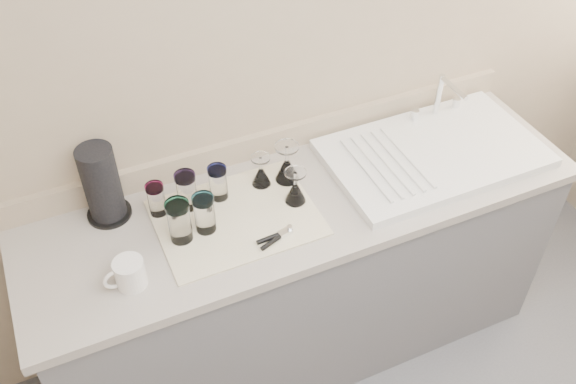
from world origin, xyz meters
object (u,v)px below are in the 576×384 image
paper_towel_roll (102,185)px  tumbler_teal (156,199)px  sink_unit (433,152)px  goblet_back_right (287,168)px  tumbler_cyan (187,190)px  tumbler_magenta (179,221)px  tumbler_purple (218,182)px  goblet_back_left (261,175)px  goblet_front_right (295,191)px  tumbler_blue (204,213)px  white_mug (129,274)px  can_opener (276,237)px

paper_towel_roll → tumbler_teal: bearing=-23.2°
sink_unit → goblet_back_right: bearing=169.7°
sink_unit → tumbler_cyan: (-0.95, 0.12, 0.06)m
tumbler_magenta → goblet_back_right: tumbler_magenta is taller
tumbler_purple → paper_towel_roll: 0.39m
goblet_back_left → tumbler_purple: bearing=-179.1°
goblet_front_right → tumbler_blue: bearing=-179.8°
tumbler_teal → goblet_back_left: (0.39, -0.01, -0.02)m
tumbler_teal → tumbler_magenta: 0.16m
tumbler_teal → tumbler_magenta: size_ratio=0.79×
tumbler_teal → tumbler_purple: size_ratio=0.93×
tumbler_cyan → goblet_front_right: tumbler_cyan is taller
sink_unit → paper_towel_roll: paper_towel_roll is taller
goblet_back_right → paper_towel_roll: 0.65m
sink_unit → tumbler_magenta: size_ratio=5.11×
tumbler_blue → goblet_front_right: bearing=0.2°
tumbler_magenta → paper_towel_roll: 0.30m
sink_unit → tumbler_magenta: (-1.02, -0.02, 0.07)m
white_mug → goblet_front_right: bearing=11.3°
goblet_back_left → paper_towel_roll: 0.56m
tumbler_blue → sink_unit: bearing=0.9°
tumbler_teal → tumbler_magenta: (0.04, -0.15, 0.02)m
sink_unit → tumbler_cyan: size_ratio=5.58×
goblet_back_right → tumbler_cyan: bearing=178.1°
sink_unit → paper_towel_roll: size_ratio=2.83×
tumbler_teal → white_mug: (-0.17, -0.27, -0.02)m
can_opener → tumbler_teal: bearing=138.4°
tumbler_blue → goblet_front_right: tumbler_blue is taller
sink_unit → goblet_back_left: sink_unit is taller
tumbler_cyan → goblet_front_right: size_ratio=1.08×
tumbler_blue → can_opener: bearing=-35.9°
tumbler_cyan → goblet_back_right: bearing=-1.9°
sink_unit → can_opener: bearing=-167.9°
tumbler_cyan → paper_towel_roll: paper_towel_roll is taller
goblet_back_right → white_mug: size_ratio=1.11×
can_opener → tumbler_cyan: bearing=128.4°
tumbler_blue → goblet_front_right: (0.34, 0.00, -0.03)m
tumbler_magenta → tumbler_blue: 0.09m
tumbler_teal → goblet_back_left: same height
paper_towel_roll → tumbler_blue: bearing=-36.7°
goblet_back_left → can_opener: (-0.06, -0.28, -0.03)m
tumbler_blue → goblet_front_right: 0.34m
tumbler_purple → paper_towel_roll: (-0.38, 0.08, 0.07)m
paper_towel_roll → can_opener: bearing=-36.3°
sink_unit → tumbler_teal: 1.06m
tumbler_purple → goblet_back_right: size_ratio=0.87×
white_mug → paper_towel_roll: bearing=88.7°
sink_unit → goblet_back_left: 0.68m
tumbler_purple → goblet_back_left: 0.17m
tumbler_purple → paper_towel_roll: size_ratio=0.47×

